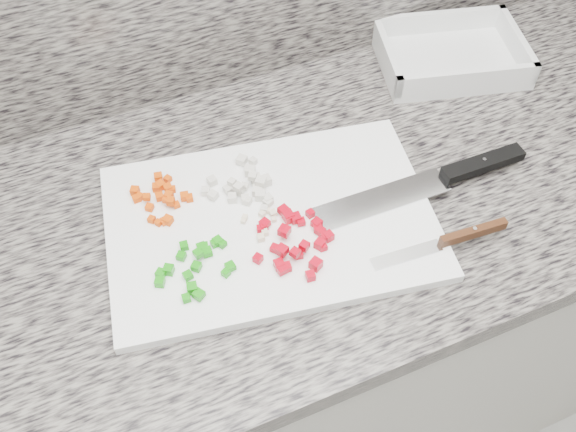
# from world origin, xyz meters

# --- Properties ---
(cabinet) EXTENTS (3.92, 0.62, 0.86)m
(cabinet) POSITION_xyz_m (0.00, 1.44, 0.43)
(cabinet) COLOR beige
(cabinet) RESTS_ON ground
(countertop) EXTENTS (3.96, 0.64, 0.04)m
(countertop) POSITION_xyz_m (0.00, 1.44, 0.88)
(countertop) COLOR slate
(countertop) RESTS_ON cabinet
(cutting_board) EXTENTS (0.54, 0.40, 0.02)m
(cutting_board) POSITION_xyz_m (0.00, 1.40, 0.91)
(cutting_board) COLOR white
(cutting_board) RESTS_ON countertop
(carrot_pile) EXTENTS (0.09, 0.11, 0.02)m
(carrot_pile) POSITION_xyz_m (-0.14, 1.50, 0.92)
(carrot_pile) COLOR #D34504
(carrot_pile) RESTS_ON cutting_board
(onion_pile) EXTENTS (0.11, 0.12, 0.02)m
(onion_pile) POSITION_xyz_m (-0.01, 1.47, 0.92)
(onion_pile) COLOR beige
(onion_pile) RESTS_ON cutting_board
(green_pepper_pile) EXTENTS (0.12, 0.10, 0.02)m
(green_pepper_pile) POSITION_xyz_m (-0.13, 1.36, 0.92)
(green_pepper_pile) COLOR #158B0C
(green_pepper_pile) RESTS_ON cutting_board
(red_pepper_pile) EXTENTS (0.12, 0.14, 0.02)m
(red_pepper_pile) POSITION_xyz_m (0.02, 1.34, 0.92)
(red_pepper_pile) COLOR #AF0214
(red_pepper_pile) RESTS_ON cutting_board
(garlic_pile) EXTENTS (0.06, 0.06, 0.01)m
(garlic_pile) POSITION_xyz_m (-0.01, 1.39, 0.92)
(garlic_pile) COLOR beige
(garlic_pile) RESTS_ON cutting_board
(chef_knife) EXTENTS (0.36, 0.05, 0.02)m
(chef_knife) POSITION_xyz_m (0.29, 1.36, 0.92)
(chef_knife) COLOR silver
(chef_knife) RESTS_ON cutting_board
(paring_knife) EXTENTS (0.21, 0.03, 0.02)m
(paring_knife) POSITION_xyz_m (0.24, 1.25, 0.92)
(paring_knife) COLOR silver
(paring_knife) RESTS_ON cutting_board
(tray) EXTENTS (0.30, 0.25, 0.05)m
(tray) POSITION_xyz_m (0.46, 1.62, 0.92)
(tray) COLOR silver
(tray) RESTS_ON countertop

